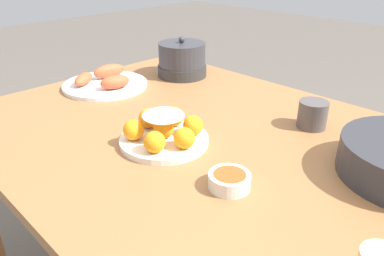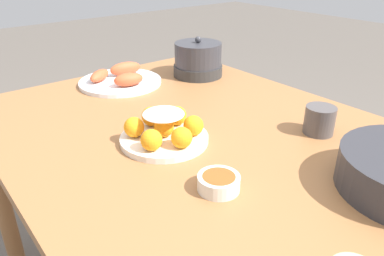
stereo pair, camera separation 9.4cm
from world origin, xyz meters
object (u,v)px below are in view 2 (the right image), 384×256
dining_table (219,171)px  sauce_bowl (219,182)px  warming_pot (198,60)px  cake_plate (164,130)px  cup_far (320,120)px  seafood_platter (120,79)px

dining_table → sauce_bowl: 0.23m
sauce_bowl → warming_pot: size_ratio=0.47×
cake_plate → warming_pot: bearing=131.8°
sauce_bowl → cup_far: size_ratio=1.11×
cup_far → warming_pot: (-0.58, 0.06, 0.02)m
seafood_platter → dining_table: bearing=-2.2°
sauce_bowl → cup_far: bearing=94.0°
cake_plate → sauce_bowl: cake_plate is taller
dining_table → warming_pot: warming_pot is taller
sauce_bowl → warming_pot: warming_pot is taller
dining_table → sauce_bowl: size_ratio=16.47×
sauce_bowl → warming_pot: bearing=143.9°
warming_pot → seafood_platter: bearing=-109.2°
dining_table → cake_plate: (-0.09, -0.11, 0.12)m
dining_table → sauce_bowl: sauce_bowl is taller
cup_far → dining_table: bearing=-116.8°
seafood_platter → cup_far: size_ratio=3.71×
cup_far → warming_pot: bearing=173.9°
dining_table → cup_far: size_ratio=18.23×
cup_far → sauce_bowl: bearing=-86.0°
dining_table → cup_far: 0.30m
warming_pot → cake_plate: bearing=-48.2°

